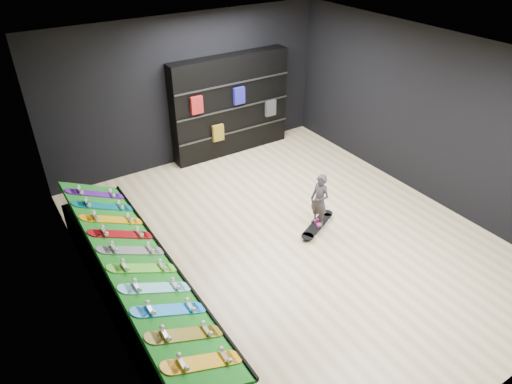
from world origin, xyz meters
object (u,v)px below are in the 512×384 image
child (319,210)px  display_rack (138,288)px  floor_skateboard (317,226)px  back_shelving (230,105)px

child → display_rack: bearing=-99.8°
floor_skateboard → child: (0.00, 0.00, 0.33)m
back_shelving → floor_skateboard: 3.49m
back_shelving → floor_skateboard: bearing=-94.1°
back_shelving → display_rack: bearing=-135.7°
back_shelving → child: back_shelving is taller
display_rack → back_shelving: (3.40, 3.32, 0.82)m
display_rack → back_shelving: back_shelving is taller
floor_skateboard → child: 0.33m
back_shelving → floor_skateboard: size_ratio=2.72×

